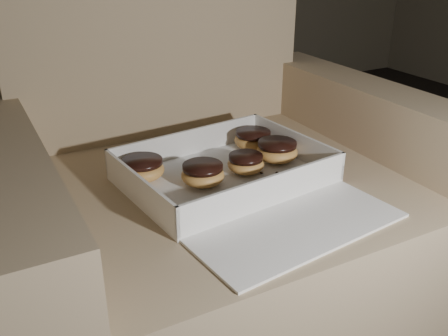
% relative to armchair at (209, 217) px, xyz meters
% --- Properties ---
extents(armchair, '(0.90, 0.76, 0.94)m').
position_rel_armchair_xyz_m(armchair, '(0.00, 0.00, 0.00)').
color(armchair, '#998361').
rests_on(armchair, floor).
extents(bakery_box, '(0.42, 0.48, 0.06)m').
position_rel_armchair_xyz_m(bakery_box, '(0.00, -0.12, 0.14)').
color(bakery_box, white).
rests_on(bakery_box, armchair).
extents(donut_a, '(0.07, 0.07, 0.04)m').
position_rel_armchair_xyz_m(donut_a, '(0.05, -0.08, 0.15)').
color(donut_a, gold).
rests_on(donut_a, bakery_box).
extents(donut_b, '(0.08, 0.08, 0.04)m').
position_rel_armchair_xyz_m(donut_b, '(0.12, 0.02, 0.15)').
color(donut_b, gold).
rests_on(donut_b, bakery_box).
extents(donut_c, '(0.09, 0.09, 0.04)m').
position_rel_armchair_xyz_m(donut_c, '(0.13, -0.06, 0.16)').
color(donut_c, gold).
rests_on(donut_c, bakery_box).
extents(donut_d, '(0.08, 0.08, 0.04)m').
position_rel_armchair_xyz_m(donut_d, '(-0.05, -0.09, 0.15)').
color(donut_d, gold).
rests_on(donut_d, bakery_box).
extents(donut_e, '(0.09, 0.09, 0.04)m').
position_rel_armchair_xyz_m(donut_e, '(-0.15, -0.01, 0.16)').
color(donut_e, gold).
rests_on(donut_e, bakery_box).
extents(crumb_a, '(0.01, 0.01, 0.00)m').
position_rel_armchair_xyz_m(crumb_a, '(0.05, -0.16, 0.13)').
color(crumb_a, black).
rests_on(crumb_a, bakery_box).
extents(crumb_b, '(0.01, 0.01, 0.00)m').
position_rel_armchair_xyz_m(crumb_b, '(0.07, -0.10, 0.13)').
color(crumb_b, black).
rests_on(crumb_b, bakery_box).
extents(crumb_c, '(0.01, 0.01, 0.00)m').
position_rel_armchair_xyz_m(crumb_c, '(0.10, -0.12, 0.13)').
color(crumb_c, black).
rests_on(crumb_c, bakery_box).
extents(crumb_d, '(0.01, 0.01, 0.00)m').
position_rel_armchair_xyz_m(crumb_d, '(-0.07, -0.20, 0.13)').
color(crumb_d, black).
rests_on(crumb_d, bakery_box).
extents(crumb_e, '(0.01, 0.01, 0.00)m').
position_rel_armchair_xyz_m(crumb_e, '(0.12, -0.15, 0.13)').
color(crumb_e, black).
rests_on(crumb_e, bakery_box).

